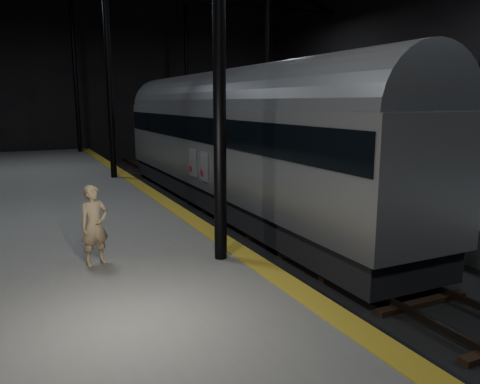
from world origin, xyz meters
TOP-DOWN VIEW (x-y plane):
  - ground at (0.00, 0.00)m, footprint 44.00×44.00m
  - platform_left at (-7.50, 0.00)m, footprint 9.00×43.80m
  - platform_right at (7.50, 0.00)m, footprint 9.00×43.80m
  - tactile_strip at (-3.25, 0.00)m, footprint 0.50×43.80m
  - track at (0.00, 0.00)m, footprint 2.40×43.00m
  - train at (-0.00, 3.97)m, footprint 3.01×20.09m
  - woman at (-6.25, -3.26)m, footprint 0.69×0.56m

SIDE VIEW (x-z plane):
  - ground at x=0.00m, z-range 0.00..0.00m
  - track at x=0.00m, z-range -0.05..0.19m
  - platform_left at x=-7.50m, z-range 0.00..1.00m
  - platform_right at x=7.50m, z-range 0.00..1.00m
  - tactile_strip at x=-3.25m, z-range 1.00..1.01m
  - woman at x=-6.25m, z-range 1.00..2.64m
  - train at x=0.00m, z-range 0.31..5.68m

